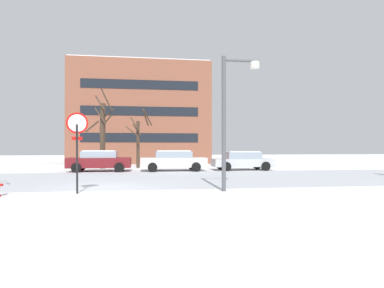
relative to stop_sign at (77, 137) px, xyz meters
name	(u,v)px	position (x,y,z in m)	size (l,w,h in m)	color
ground_plane	(105,188)	(0.78, 1.66, -2.04)	(120.00, 120.00, 0.00)	white
road_surface	(113,179)	(0.78, 5.43, -2.04)	(80.00, 9.54, 0.00)	#B7BCC4
stop_sign	(77,137)	(0.00, 0.00, 0.00)	(0.74, 0.20, 2.91)	black
street_lamp	(231,108)	(5.64, -0.04, 1.11)	(1.48, 0.36, 5.14)	#4C4F54
parked_car_maroon	(100,161)	(-0.66, 11.35, -1.30)	(4.26, 2.12, 1.45)	maroon
parked_car_white	(173,160)	(4.43, 11.08, -1.30)	(4.57, 2.13, 1.45)	white
parked_car_silver	(242,160)	(9.51, 11.20, -1.33)	(4.41, 2.08, 1.38)	silver
tree_far_mid	(103,133)	(-0.80, 14.50, 0.78)	(1.36, 0.84, 6.24)	#423326
tree_far_left	(102,136)	(-0.89, 14.48, 0.49)	(2.19, 1.72, 4.84)	#423326
tree_far_right	(139,140)	(1.96, 14.88, 0.26)	(2.18, 1.64, 4.73)	#423326
building_far_left	(141,115)	(2.04, 24.70, 3.22)	(14.26, 8.35, 10.54)	brown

